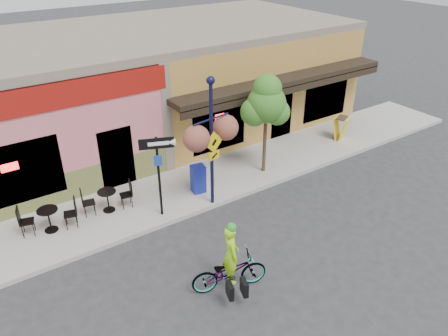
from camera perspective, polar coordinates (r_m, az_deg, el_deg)
name	(u,v)px	position (r m, az deg, el deg)	size (l,w,h in m)	color
ground	(246,206)	(14.59, 2.88, -5.03)	(90.00, 90.00, 0.00)	#2D2D30
sidewalk	(213,179)	(15.94, -1.41, -1.49)	(24.00, 3.00, 0.15)	#9E9B93
curb	(236,197)	(14.91, 1.62, -3.82)	(24.00, 0.12, 0.15)	#A8A59E
building	(144,83)	(19.53, -10.46, 10.89)	(18.20, 8.20, 4.50)	#CD6570
bicycle	(229,272)	(11.32, 0.68, -13.42)	(0.68, 1.95, 1.02)	maroon
cyclist_rider	(231,262)	(11.13, 0.91, -12.14)	(0.60, 0.39, 1.64)	#A4EA18
lamp_post	(212,144)	(13.46, -1.64, 3.18)	(1.37, 0.55, 4.29)	#111335
one_way_sign	(159,177)	(13.37, -8.47, -1.23)	(1.03, 0.22, 2.68)	black
cafe_set_left	(49,217)	(13.97, -21.93, -5.95)	(1.62, 0.81, 0.97)	black
cafe_set_right	(107,198)	(14.34, -14.98, -3.80)	(1.56, 0.78, 0.94)	black
newspaper_box_blue	(198,179)	(14.86, -3.39, -1.41)	(0.45, 0.40, 0.99)	navy
newspaper_box_grey	(203,177)	(15.01, -2.70, -1.22)	(0.43, 0.39, 0.92)	#BDBDBD
street_tree	(266,124)	(15.60, 5.45, 5.68)	(1.46, 1.46, 3.74)	#3D7A26
sandwich_board	(345,129)	(19.27, 15.48, 4.94)	(0.60, 0.44, 0.99)	yellow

